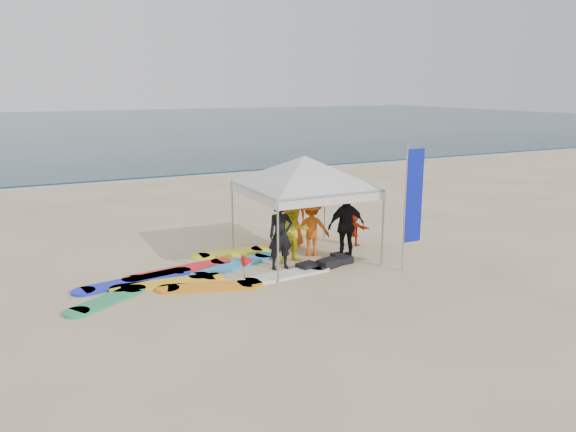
% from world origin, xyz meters
% --- Properties ---
extents(ground, '(120.00, 120.00, 0.00)m').
position_xyz_m(ground, '(0.00, 0.00, 0.00)').
color(ground, beige).
rests_on(ground, ground).
extents(ocean, '(160.00, 84.00, 0.08)m').
position_xyz_m(ocean, '(0.00, 60.00, 0.04)').
color(ocean, '#0C2633').
rests_on(ocean, ground).
extents(shoreline_foam, '(160.00, 1.20, 0.01)m').
position_xyz_m(shoreline_foam, '(0.00, 18.20, 0.00)').
color(shoreline_foam, silver).
rests_on(shoreline_foam, ground).
extents(person_black_a, '(0.69, 0.48, 1.80)m').
position_xyz_m(person_black_a, '(0.10, 1.91, 0.90)').
color(person_black_a, black).
rests_on(person_black_a, ground).
extents(person_yellow, '(0.87, 0.70, 1.69)m').
position_xyz_m(person_yellow, '(0.67, 2.24, 0.85)').
color(person_yellow, yellow).
rests_on(person_yellow, ground).
extents(person_orange_a, '(1.16, 0.94, 1.57)m').
position_xyz_m(person_orange_a, '(1.37, 2.59, 0.79)').
color(person_orange_a, '#D85813').
rests_on(person_orange_a, ground).
extents(person_black_b, '(1.11, 0.52, 1.86)m').
position_xyz_m(person_black_b, '(2.08, 1.93, 0.93)').
color(person_black_b, black).
rests_on(person_black_b, ground).
extents(person_orange_b, '(0.97, 0.67, 1.90)m').
position_xyz_m(person_orange_b, '(1.27, 3.62, 0.95)').
color(person_orange_b, '#C35011').
rests_on(person_orange_b, ground).
extents(person_seated, '(0.75, 0.94, 1.00)m').
position_xyz_m(person_seated, '(2.99, 2.94, 0.50)').
color(person_seated, red).
rests_on(person_seated, ground).
extents(canopy_tent, '(4.27, 4.27, 3.22)m').
position_xyz_m(canopy_tent, '(1.09, 2.48, 2.81)').
color(canopy_tent, '#A5A5A8').
rests_on(canopy_tent, ground).
extents(feather_flag, '(0.54, 0.04, 3.20)m').
position_xyz_m(feather_flag, '(3.07, 0.39, 1.88)').
color(feather_flag, '#A5A5A8').
rests_on(feather_flag, ground).
extents(marker_pennant, '(0.28, 0.28, 0.64)m').
position_xyz_m(marker_pennant, '(-0.99, 1.45, 0.49)').
color(marker_pennant, '#A5A5A8').
rests_on(marker_pennant, ground).
extents(gear_pile, '(1.63, 0.84, 0.22)m').
position_xyz_m(gear_pile, '(1.29, 1.56, 0.10)').
color(gear_pile, black).
rests_on(gear_pile, ground).
extents(surfboard_spread, '(6.12, 3.21, 0.07)m').
position_xyz_m(surfboard_spread, '(-2.07, 2.25, 0.04)').
color(surfboard_spread, '#FFFD2A').
rests_on(surfboard_spread, ground).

